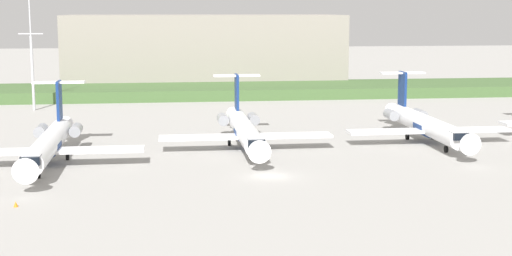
{
  "coord_description": "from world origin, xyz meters",
  "views": [
    {
      "loc": [
        -11.92,
        -80.04,
        18.49
      ],
      "look_at": [
        0.0,
        15.24,
        3.0
      ],
      "focal_mm": 52.03,
      "sensor_mm": 36.0,
      "label": 1
    }
  ],
  "objects_px": {
    "regional_jet_fourth": "(425,124)",
    "antenna_mast": "(32,62)",
    "regional_jet_third": "(245,129)",
    "safety_cone_front_marker": "(16,204)",
    "regional_jet_second": "(49,143)"
  },
  "relations": [
    {
      "from": "regional_jet_second",
      "to": "regional_jet_third",
      "type": "relative_size",
      "value": 1.0
    },
    {
      "from": "regional_jet_second",
      "to": "safety_cone_front_marker",
      "type": "height_order",
      "value": "regional_jet_second"
    },
    {
      "from": "regional_jet_second",
      "to": "antenna_mast",
      "type": "height_order",
      "value": "antenna_mast"
    },
    {
      "from": "regional_jet_second",
      "to": "regional_jet_third",
      "type": "distance_m",
      "value": 25.52
    },
    {
      "from": "regional_jet_second",
      "to": "regional_jet_third",
      "type": "xyz_separation_m",
      "value": [
        24.5,
        7.14,
        0.0
      ]
    },
    {
      "from": "regional_jet_second",
      "to": "antenna_mast",
      "type": "distance_m",
      "value": 50.37
    },
    {
      "from": "regional_jet_second",
      "to": "regional_jet_fourth",
      "type": "relative_size",
      "value": 1.0
    },
    {
      "from": "antenna_mast",
      "to": "safety_cone_front_marker",
      "type": "height_order",
      "value": "antenna_mast"
    },
    {
      "from": "regional_jet_third",
      "to": "regional_jet_fourth",
      "type": "height_order",
      "value": "same"
    },
    {
      "from": "regional_jet_second",
      "to": "regional_jet_fourth",
      "type": "distance_m",
      "value": 50.88
    },
    {
      "from": "regional_jet_third",
      "to": "safety_cone_front_marker",
      "type": "xyz_separation_m",
      "value": [
        -24.71,
        -27.17,
        -2.26
      ]
    },
    {
      "from": "regional_jet_second",
      "to": "antenna_mast",
      "type": "xyz_separation_m",
      "value": [
        -9.87,
        48.97,
        6.39
      ]
    },
    {
      "from": "regional_jet_fourth",
      "to": "regional_jet_third",
      "type": "bearing_deg",
      "value": -176.6
    },
    {
      "from": "regional_jet_third",
      "to": "antenna_mast",
      "type": "xyz_separation_m",
      "value": [
        -34.37,
        41.84,
        6.39
      ]
    },
    {
      "from": "regional_jet_fourth",
      "to": "antenna_mast",
      "type": "xyz_separation_m",
      "value": [
        -60.01,
        40.31,
        6.39
      ]
    }
  ]
}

